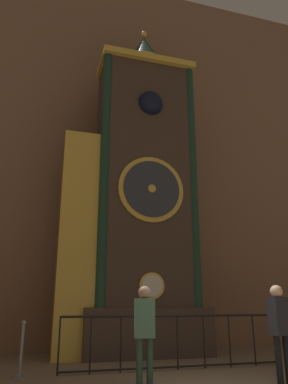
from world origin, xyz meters
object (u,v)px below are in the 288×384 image
clock_tower (135,198)px  stanchion_post (21,359)px  visitor_far (279,323)px  visitor_near (145,325)px

clock_tower → stanchion_post: (-2.85, -2.37, -4.04)m
visitor_far → clock_tower: bearing=97.7°
clock_tower → visitor_far: size_ratio=6.25×
clock_tower → visitor_near: (-0.86, -3.87, -3.38)m
visitor_near → stanchion_post: bearing=153.5°
clock_tower → visitor_near: bearing=-102.5°
clock_tower → visitor_near: size_ratio=6.37×
visitor_near → visitor_far: 2.46m
stanchion_post → clock_tower: bearing=39.8°
clock_tower → stanchion_post: 5.48m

